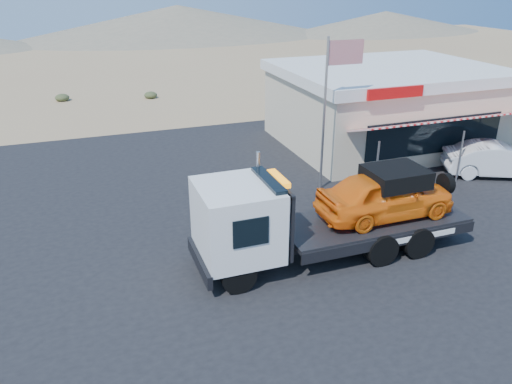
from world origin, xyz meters
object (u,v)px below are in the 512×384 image
(tow_truck, at_px, (328,210))
(flagpole, at_px, (331,98))
(white_sedan, at_px, (497,160))
(jerky_store, at_px, (385,105))

(tow_truck, height_order, flagpole, flagpole)
(white_sedan, xyz_separation_m, flagpole, (-7.58, 1.24, 3.02))
(tow_truck, bearing_deg, white_sedan, 19.12)
(white_sedan, xyz_separation_m, jerky_store, (-2.02, 5.71, 1.25))
(tow_truck, distance_m, white_sedan, 10.58)
(flagpole, bearing_deg, tow_truck, -116.95)
(jerky_store, relative_size, flagpole, 1.73)
(white_sedan, relative_size, jerky_store, 0.42)
(tow_truck, distance_m, flagpole, 5.72)
(flagpole, bearing_deg, jerky_store, 38.79)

